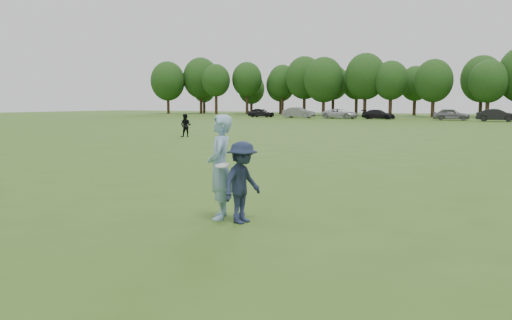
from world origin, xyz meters
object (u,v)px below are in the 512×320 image
object	(u,v)px
thrower	(220,167)
defender	(242,182)
car_e	(451,114)
car_b	(299,113)
car_f	(497,115)
car_d	(378,114)
car_a	(261,113)
car_c	(340,114)
player_far_a	(186,126)

from	to	relation	value
thrower	defender	xyz separation A→B (m)	(0.56, -0.09, -0.25)
defender	car_e	bearing A→B (deg)	10.36
thrower	car_b	bearing A→B (deg)	174.88
car_b	car_f	distance (m)	26.56
car_b	car_d	xyz separation A→B (m)	(11.79, 0.40, -0.13)
car_a	car_e	xyz separation A→B (m)	(27.72, 0.07, 0.06)
thrower	car_a	distance (m)	67.70
defender	car_c	xyz separation A→B (m)	(-19.22, 59.23, -0.09)
thrower	defender	distance (m)	0.62
car_d	car_f	distance (m)	14.81
defender	car_e	xyz separation A→B (m)	(-4.60, 59.95, -0.03)
thrower	player_far_a	distance (m)	23.71
thrower	car_d	size ratio (longest dim) A/B	0.46
car_c	player_far_a	bearing A→B (deg)	-168.86
defender	car_a	world-z (taller)	defender
car_a	car_c	world-z (taller)	car_a
car_f	car_e	bearing A→B (deg)	75.27
player_far_a	car_d	xyz separation A→B (m)	(1.48, 41.29, -0.12)
car_c	car_e	size ratio (longest dim) A/B	1.12
player_far_a	car_d	size ratio (longest dim) A/B	0.34
car_c	car_e	bearing A→B (deg)	-81.33
car_b	car_e	xyz separation A→B (m)	(21.15, 0.51, -0.02)
car_d	car_a	bearing A→B (deg)	92.08
car_a	car_c	size ratio (longest dim) A/B	0.82
player_far_a	car_e	world-z (taller)	player_far_a
player_far_a	car_c	xyz separation A→B (m)	(-3.78, 40.67, -0.07)
car_b	player_far_a	bearing A→B (deg)	-167.43
thrower	player_far_a	bearing A→B (deg)	-169.26
car_f	player_far_a	bearing A→B (deg)	158.39
player_far_a	car_a	xyz separation A→B (m)	(-16.88, 41.33, -0.07)
player_far_a	car_a	bearing A→B (deg)	96.47
car_b	car_c	distance (m)	6.54
car_a	car_b	world-z (taller)	car_b
car_c	car_f	bearing A→B (deg)	-86.29
car_c	car_d	world-z (taller)	car_c
player_far_a	car_d	bearing A→B (deg)	72.21
car_f	car_b	bearing A→B (deg)	88.44
thrower	car_e	world-z (taller)	thrower
car_b	defender	bearing A→B (deg)	-158.16
car_c	car_f	size ratio (longest dim) A/B	1.10
car_c	thrower	bearing A→B (deg)	-156.66
player_far_a	car_a	size ratio (longest dim) A/B	0.38
car_d	thrower	bearing A→B (deg)	-165.14
car_a	defender	bearing A→B (deg)	-152.09
car_f	car_c	bearing A→B (deg)	88.37
car_a	car_c	xyz separation A→B (m)	(13.10, -0.66, -0.00)
car_b	car_e	size ratio (longest dim) A/B	1.06
player_far_a	car_e	size ratio (longest dim) A/B	0.35
player_far_a	car_c	bearing A→B (deg)	79.57
car_a	car_d	distance (m)	18.35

